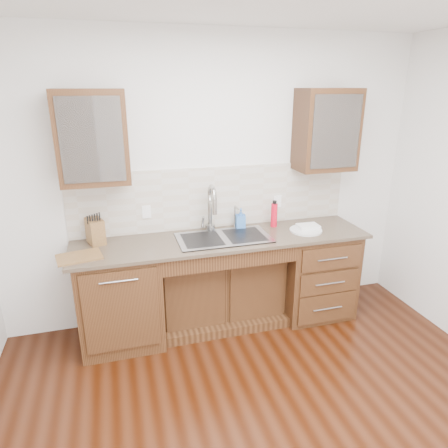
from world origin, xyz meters
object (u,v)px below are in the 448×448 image
object	(u,v)px
water_bottle	(274,215)
plate	(306,230)
cutting_board	(79,257)
knife_block	(95,231)
soap_bottle	(241,218)

from	to	relation	value
water_bottle	plate	bearing A→B (deg)	-40.64
water_bottle	cutting_board	world-z (taller)	water_bottle
cutting_board	knife_block	bearing A→B (deg)	66.27
water_bottle	plate	distance (m)	0.34
soap_bottle	plate	world-z (taller)	soap_bottle
soap_bottle	cutting_board	size ratio (longest dim) A/B	0.57
soap_bottle	water_bottle	size ratio (longest dim) A/B	0.84
soap_bottle	cutting_board	distance (m)	1.51
knife_block	soap_bottle	bearing A→B (deg)	-17.00
cutting_board	soap_bottle	bearing A→B (deg)	12.20
water_bottle	knife_block	world-z (taller)	water_bottle
soap_bottle	cutting_board	xyz separation A→B (m)	(-1.47, -0.32, -0.09)
soap_bottle	water_bottle	world-z (taller)	water_bottle
water_bottle	plate	size ratio (longest dim) A/B	0.75
water_bottle	cutting_board	xyz separation A→B (m)	(-1.80, -0.28, -0.11)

